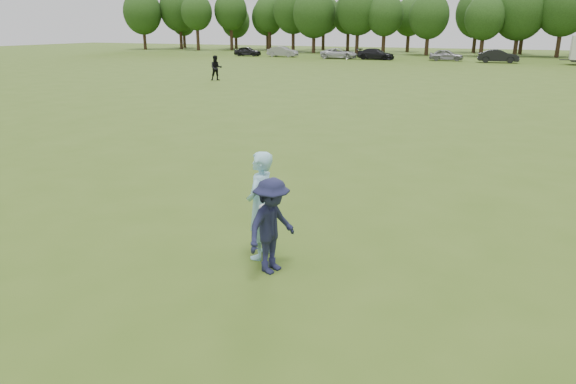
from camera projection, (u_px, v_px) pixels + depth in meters
name	position (u px, v px, depth m)	size (l,w,h in m)	color
ground	(270.00, 263.00, 9.57)	(200.00, 200.00, 0.00)	#3B5618
thrower	(260.00, 206.00, 9.55)	(0.75, 0.49, 2.06)	#94D0E5
defender	(272.00, 226.00, 9.01)	(1.13, 0.65, 1.74)	#1B1D3C
player_far_a	(216.00, 68.00, 41.13)	(0.96, 0.75, 1.97)	black
car_a	(248.00, 51.00, 74.49)	(1.58, 3.93, 1.34)	black
car_b	(283.00, 52.00, 72.49)	(1.52, 4.36, 1.44)	gray
car_c	(339.00, 53.00, 68.41)	(2.27, 4.93, 1.37)	silver
car_d	(376.00, 54.00, 66.59)	(1.97, 4.84, 1.41)	black
car_e	(446.00, 55.00, 64.37)	(1.67, 4.14, 1.41)	gray
car_f	(498.00, 56.00, 60.88)	(1.62, 4.66, 1.53)	black
disc_in_play	(266.00, 208.00, 9.23)	(0.29, 0.29, 0.08)	white
treeline	(520.00, 11.00, 73.44)	(130.35, 18.39, 11.74)	#332114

